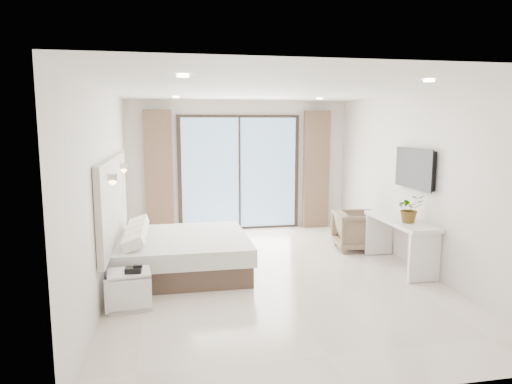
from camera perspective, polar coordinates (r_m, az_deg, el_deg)
The scene contains 8 objects.
ground at distance 6.88m, azimuth 1.96°, elevation -10.34°, with size 6.20×6.20×0.00m, color beige.
room_shell at distance 7.28m, azimuth -0.89°, elevation 3.45°, with size 4.62×6.22×2.72m.
bed at distance 7.02m, azimuth -9.47°, elevation -7.60°, with size 1.97×1.87×0.69m.
nightstand at distance 5.87m, azimuth -15.51°, elevation -11.66°, with size 0.54×0.46×0.46m.
phone at distance 5.73m, azimuth -15.07°, elevation -9.37°, with size 0.19×0.15×0.06m, color black.
console_desk at distance 7.44m, azimuth 17.55°, elevation -4.81°, with size 0.49×1.56×0.77m.
plant at distance 7.15m, azimuth 18.64°, elevation -2.34°, with size 0.38×0.42×0.33m, color #33662D.
armchair at distance 8.34m, azimuth 12.51°, elevation -4.48°, with size 0.73×0.69×0.75m, color #8C735B.
Camera 1 is at (-1.46, -6.35, 2.23)m, focal length 32.00 mm.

